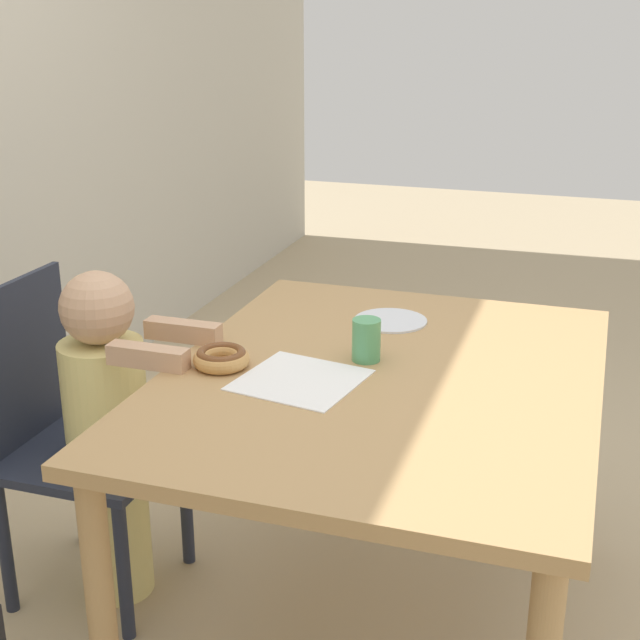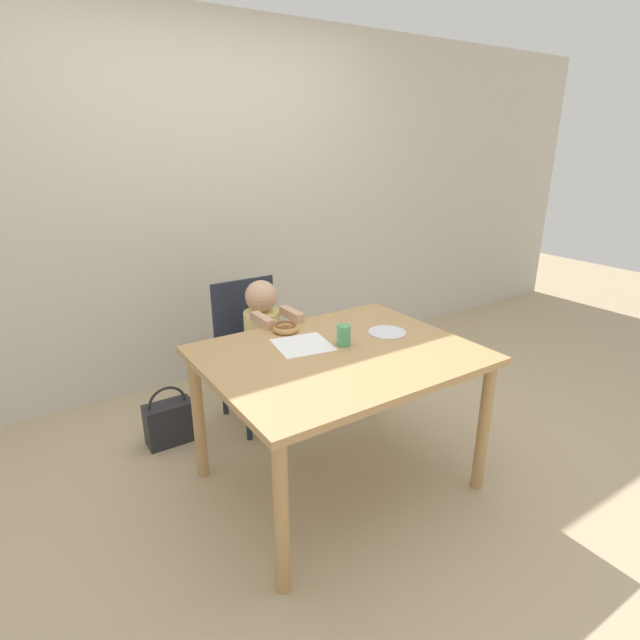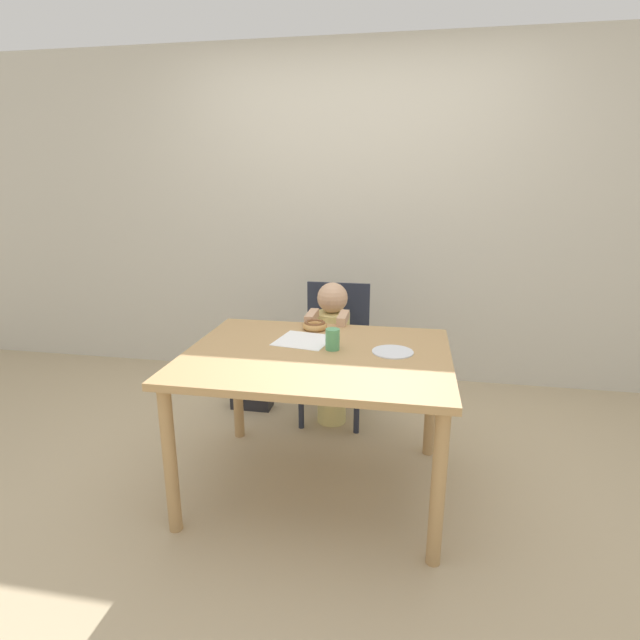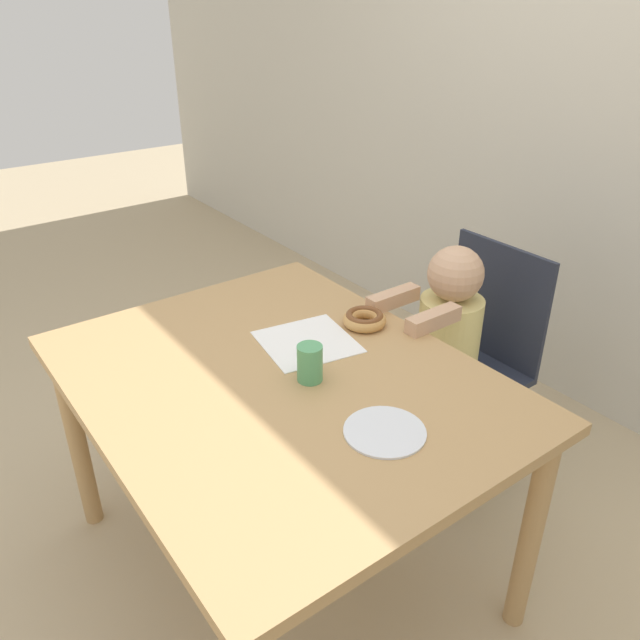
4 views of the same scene
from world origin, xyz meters
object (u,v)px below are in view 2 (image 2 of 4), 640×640
Objects in this scene: chair at (255,350)px; child_figure at (264,351)px; donut at (286,328)px; handbag at (170,422)px; cup at (344,335)px.

child_figure is (-0.00, -0.13, 0.04)m from chair.
child_figure is 6.83× the size of donut.
donut is (-0.04, -0.35, 0.27)m from child_figure.
handbag is (-0.58, -0.02, -0.32)m from chair.
chair is 2.41× the size of handbag.
child_figure reaches higher than donut.
donut is 1.30× the size of cup.
handbag is at bearing 169.26° from child_figure.
cup is at bearing -48.64° from handbag.
child_figure is 2.56× the size of handbag.
handbag is at bearing 139.29° from donut.
donut is at bearing 115.15° from cup.
donut is at bearing -40.71° from handbag.
handbag is at bearing 131.36° from cup.
child_figure reaches higher than chair.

